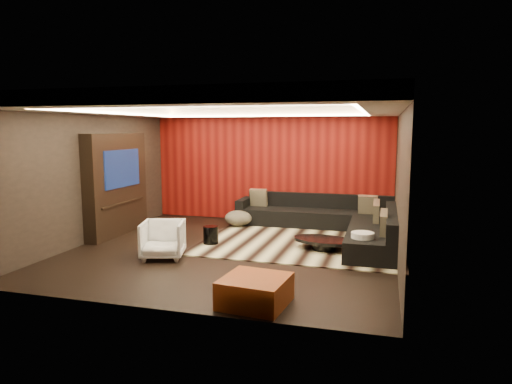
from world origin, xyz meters
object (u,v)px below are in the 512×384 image
(sectional_sofa, at_px, (335,222))
(orange_ottoman, at_px, (255,291))
(coffee_table, at_px, (324,244))
(drum_stool, at_px, (211,235))
(armchair, at_px, (163,239))
(white_side_table, at_px, (362,246))

(sectional_sofa, bearing_deg, orange_ottoman, -97.45)
(coffee_table, relative_size, sectional_sofa, 0.33)
(orange_ottoman, relative_size, sectional_sofa, 0.23)
(coffee_table, xyz_separation_m, sectional_sofa, (0.05, 1.40, 0.14))
(drum_stool, relative_size, sectional_sofa, 0.10)
(drum_stool, relative_size, armchair, 0.48)
(orange_ottoman, bearing_deg, white_side_table, 63.12)
(armchair, bearing_deg, drum_stool, 51.08)
(sectional_sofa, bearing_deg, armchair, -135.47)
(coffee_table, distance_m, armchair, 3.01)
(orange_ottoman, relative_size, armchair, 1.11)
(coffee_table, relative_size, orange_ottoman, 1.46)
(coffee_table, height_order, drum_stool, drum_stool)
(armchair, bearing_deg, sectional_sofa, 28.17)
(orange_ottoman, distance_m, sectional_sofa, 4.40)
(white_side_table, xyz_separation_m, armchair, (-3.43, -0.81, 0.09))
(white_side_table, bearing_deg, drum_stool, 173.87)
(white_side_table, height_order, orange_ottoman, white_side_table)
(armchair, bearing_deg, orange_ottoman, -53.56)
(drum_stool, height_order, armchair, armchair)
(sectional_sofa, bearing_deg, white_side_table, -70.29)
(coffee_table, height_order, white_side_table, white_side_table)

